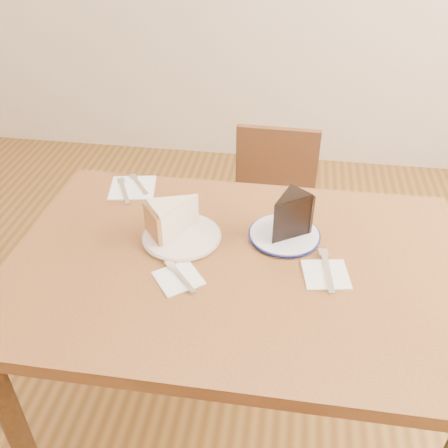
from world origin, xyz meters
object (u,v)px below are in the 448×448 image
(plate_cream, at_px, (182,236))
(plate_navy, at_px, (284,235))
(carrot_cake, at_px, (177,217))
(chair_far, at_px, (271,220))
(chocolate_cake, at_px, (287,218))
(table, at_px, (235,289))

(plate_cream, relative_size, plate_navy, 1.10)
(plate_cream, relative_size, carrot_cake, 1.55)
(chair_far, relative_size, chocolate_cake, 6.69)
(plate_cream, xyz_separation_m, chocolate_cake, (0.29, 0.04, 0.06))
(chair_far, xyz_separation_m, chocolate_cake, (0.06, -0.53, 0.39))
(table, height_order, carrot_cake, carrot_cake)
(plate_cream, height_order, carrot_cake, carrot_cake)
(plate_navy, height_order, chocolate_cake, chocolate_cake)
(chair_far, relative_size, plate_navy, 4.04)
(plate_cream, bearing_deg, plate_navy, 9.91)
(chocolate_cake, bearing_deg, table, 81.77)
(table, xyz_separation_m, chocolate_cake, (0.12, 0.12, 0.17))
(plate_cream, distance_m, plate_navy, 0.29)
(carrot_cake, distance_m, chocolate_cake, 0.30)
(chair_far, height_order, chocolate_cake, chocolate_cake)
(table, bearing_deg, carrot_cake, 150.76)
(chair_far, height_order, plate_navy, chair_far)
(table, height_order, plate_navy, plate_navy)
(chocolate_cake, bearing_deg, plate_navy, -38.37)
(table, distance_m, chocolate_cake, 0.24)
(plate_cream, xyz_separation_m, carrot_cake, (-0.02, 0.02, 0.05))
(plate_navy, relative_size, carrot_cake, 1.42)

